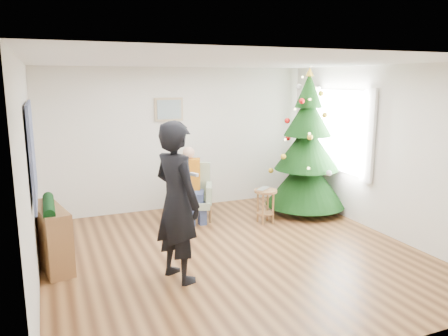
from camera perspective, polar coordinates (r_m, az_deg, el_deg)
name	(u,v)px	position (r m, az deg, el deg)	size (l,w,h in m)	color
floor	(234,254)	(6.19, 1.30, -11.15)	(5.00, 5.00, 0.00)	brown
ceiling	(235,62)	(5.71, 1.43, 13.68)	(5.00, 5.00, 0.00)	white
wall_back	(180,139)	(8.13, -5.82, 3.80)	(5.00, 5.00, 0.00)	silver
wall_front	(359,215)	(3.73, 17.21, -5.89)	(5.00, 5.00, 0.00)	silver
wall_left	(30,178)	(5.33, -24.03, -1.22)	(5.00, 5.00, 0.00)	silver
wall_right	(382,151)	(7.18, 19.92, 2.15)	(5.00, 5.00, 0.00)	silver
window_panel	(341,131)	(7.90, 14.98, 4.70)	(0.04, 1.30, 1.40)	white
curtains	(339,131)	(7.88, 14.81, 4.70)	(0.05, 1.75, 1.50)	white
christmas_tree	(307,149)	(7.93, 10.77, 2.47)	(1.43, 1.43, 2.59)	#3F2816
stool	(265,206)	(7.39, 5.42, -4.97)	(0.38, 0.38, 0.57)	brown
laptop	(266,189)	(7.31, 5.47, -2.77)	(0.31, 0.20, 0.02)	silver
armchair	(192,200)	(7.53, -4.25, -4.17)	(0.84, 0.82, 0.97)	gray
seated_person	(191,184)	(7.41, -4.34, -2.10)	(0.48, 0.62, 1.27)	navy
standing_man	(177,202)	(5.19, -6.15, -4.44)	(0.70, 0.46, 1.93)	black
game_controller	(194,175)	(5.14, -3.94, -0.85)	(0.04, 0.13, 0.04)	white
console	(51,237)	(6.07, -21.63, -8.39)	(0.30, 1.00, 0.80)	brown
garland	(49,206)	(5.95, -21.92, -4.58)	(0.14, 0.14, 0.90)	black
tapestry	(32,152)	(5.58, -23.77, 1.94)	(0.03, 1.50, 1.15)	black
framed_picture	(169,109)	(7.98, -7.21, 7.59)	(0.52, 0.05, 0.42)	tan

